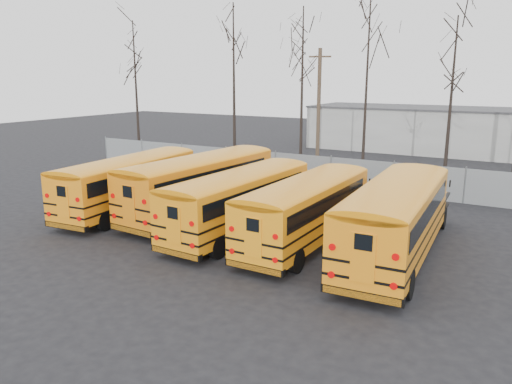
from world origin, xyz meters
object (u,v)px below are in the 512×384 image
Objects in this scene: bus_a at (131,179)px; bus_d at (309,205)px; bus_b at (203,180)px; utility_pole_left at (319,110)px; bus_c at (242,196)px; bus_e at (397,213)px.

bus_d is (10.22, -0.09, -0.05)m from bus_a.
bus_b is 1.28× the size of utility_pole_left.
bus_a is 1.20× the size of utility_pole_left.
bus_c reaches higher than bus_d.
bus_c is (3.31, -1.56, -0.14)m from bus_b.
bus_e reaches higher than bus_d.
bus_e is at bearing -74.94° from utility_pole_left.
utility_pole_left is (4.03, 15.22, 2.86)m from bus_a.
bus_e is at bearing 4.04° from bus_c.
utility_pole_left is (0.32, 13.92, 2.74)m from bus_b.
bus_b is (3.71, 1.30, 0.11)m from bus_a.
bus_b is 1.08× the size of bus_c.
utility_pole_left reaches higher than bus_a.
utility_pole_left is (-9.92, 15.27, 2.75)m from bus_e.
bus_b reaches higher than bus_c.
bus_a is 1.02× the size of bus_c.
utility_pole_left is at bearing 70.38° from bus_a.
bus_d is 1.16× the size of utility_pole_left.
bus_a is at bearing -157.19° from bus_b.
bus_a reaches higher than bus_d.
utility_pole_left is at bearing 92.21° from bus_b.
bus_e is (6.93, 0.22, 0.13)m from bus_c.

